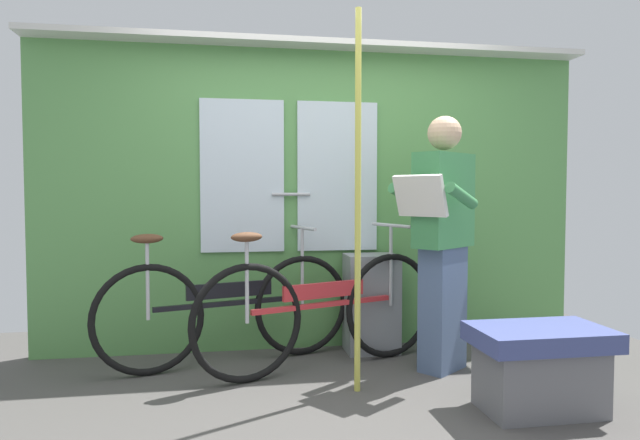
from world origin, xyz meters
TOP-DOWN VIEW (x-y plane):
  - ground_plane at (0.00, 0.00)m, footprint 5.05×3.95m
  - train_door_wall at (-0.01, 1.17)m, footprint 4.05×0.28m
  - bicycle_near_door at (-0.05, 0.61)m, footprint 1.72×0.72m
  - bicycle_leaning_behind at (-0.66, 0.81)m, footprint 1.72×0.62m
  - passenger_reading_newspaper at (0.71, 0.46)m, footprint 0.62×0.58m
  - trash_bin_by_wall at (0.37, 0.96)m, footprint 0.37×0.28m
  - handrail_pole at (0.08, 0.18)m, footprint 0.04×0.04m
  - bench_seat_corner at (0.96, -0.28)m, footprint 0.70×0.44m

SIDE VIEW (x-z plane):
  - ground_plane at x=0.00m, z-range -0.04..0.00m
  - bench_seat_corner at x=0.96m, z-range 0.02..0.47m
  - trash_bin_by_wall at x=0.37m, z-range 0.00..0.71m
  - bicycle_leaning_behind at x=-0.66m, z-range -0.08..0.84m
  - bicycle_near_door at x=-0.05m, z-range -0.08..0.86m
  - passenger_reading_newspaper at x=0.71m, z-range 0.05..1.69m
  - handrail_pole at x=0.08m, z-range 0.00..2.20m
  - train_door_wall at x=-0.01m, z-range 0.05..2.30m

